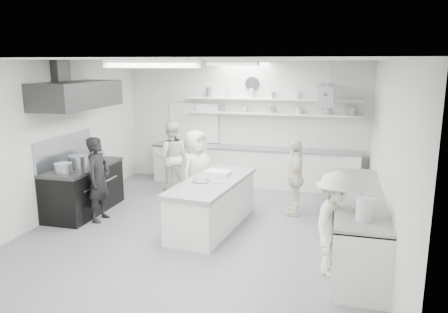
% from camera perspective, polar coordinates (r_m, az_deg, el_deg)
% --- Properties ---
extents(floor, '(6.00, 7.00, 0.02)m').
position_cam_1_polar(floor, '(7.88, -2.99, -9.86)').
color(floor, gray).
rests_on(floor, ground).
extents(ceiling, '(6.00, 7.00, 0.02)m').
position_cam_1_polar(ceiling, '(7.30, -3.26, 12.66)').
color(ceiling, white).
rests_on(ceiling, wall_back).
extents(wall_back, '(6.00, 0.04, 3.00)m').
position_cam_1_polar(wall_back, '(10.78, 2.66, 4.49)').
color(wall_back, silver).
rests_on(wall_back, floor).
extents(wall_front, '(6.00, 0.04, 3.00)m').
position_cam_1_polar(wall_front, '(4.38, -17.60, -7.80)').
color(wall_front, silver).
rests_on(wall_front, floor).
extents(wall_left, '(0.04, 7.00, 3.00)m').
position_cam_1_polar(wall_left, '(8.84, -21.95, 1.88)').
color(wall_left, silver).
rests_on(wall_left, floor).
extents(wall_right, '(0.04, 7.00, 3.00)m').
position_cam_1_polar(wall_right, '(7.13, 20.47, -0.32)').
color(wall_right, silver).
rests_on(wall_right, floor).
extents(stove, '(0.80, 1.80, 0.90)m').
position_cam_1_polar(stove, '(9.16, -17.93, -4.23)').
color(stove, black).
rests_on(stove, floor).
extents(exhaust_hood, '(0.85, 2.00, 0.50)m').
position_cam_1_polar(exhaust_hood, '(8.83, -18.75, 7.68)').
color(exhaust_hood, '#363637').
rests_on(exhaust_hood, wall_left).
extents(back_counter, '(5.00, 0.60, 0.92)m').
position_cam_1_polar(back_counter, '(10.63, 3.84, -1.35)').
color(back_counter, white).
rests_on(back_counter, floor).
extents(shelf_lower, '(4.20, 0.26, 0.04)m').
position_cam_1_polar(shelf_lower, '(10.50, 6.28, 5.60)').
color(shelf_lower, white).
rests_on(shelf_lower, wall_back).
extents(shelf_upper, '(4.20, 0.26, 0.04)m').
position_cam_1_polar(shelf_upper, '(10.47, 6.32, 7.50)').
color(shelf_upper, white).
rests_on(shelf_upper, wall_back).
extents(pass_through_window, '(1.30, 0.04, 1.00)m').
position_cam_1_polar(pass_through_window, '(11.12, -3.94, 4.45)').
color(pass_through_window, black).
rests_on(pass_through_window, wall_back).
extents(wall_clock, '(0.32, 0.05, 0.32)m').
position_cam_1_polar(wall_clock, '(10.62, 3.74, 9.51)').
color(wall_clock, white).
rests_on(wall_clock, wall_back).
extents(right_counter, '(0.74, 3.30, 0.94)m').
position_cam_1_polar(right_counter, '(7.19, 17.19, -8.54)').
color(right_counter, white).
rests_on(right_counter, floor).
extents(pot_rack, '(0.30, 1.60, 0.40)m').
position_cam_1_polar(pot_rack, '(9.37, 13.38, 7.92)').
color(pot_rack, '#9B9FA9').
rests_on(pot_rack, ceiling).
extents(light_fixture_front, '(1.30, 0.25, 0.10)m').
position_cam_1_polar(light_fixture_front, '(5.62, -9.11, 11.93)').
color(light_fixture_front, white).
rests_on(light_fixture_front, ceiling).
extents(light_fixture_rear, '(1.30, 0.25, 0.10)m').
position_cam_1_polar(light_fixture_rear, '(9.03, 0.39, 12.16)').
color(light_fixture_rear, white).
rests_on(light_fixture_rear, ceiling).
extents(prep_island, '(1.09, 2.34, 0.83)m').
position_cam_1_polar(prep_island, '(7.95, -1.53, -6.37)').
color(prep_island, white).
rests_on(prep_island, floor).
extents(stove_pot, '(0.38, 0.38, 0.27)m').
position_cam_1_polar(stove_pot, '(8.93, -18.57, -0.74)').
color(stove_pot, '#9B9FA9').
rests_on(stove_pot, stove).
extents(cook_stove, '(0.39, 0.59, 1.61)m').
position_cam_1_polar(cook_stove, '(8.50, -16.13, -2.89)').
color(cook_stove, black).
rests_on(cook_stove, floor).
extents(cook_back, '(0.94, 0.83, 1.62)m').
position_cam_1_polar(cook_back, '(10.15, -6.91, -0.02)').
color(cook_back, white).
rests_on(cook_back, floor).
extents(cook_island_left, '(0.75, 0.93, 1.65)m').
position_cam_1_polar(cook_island_left, '(8.75, -3.70, -1.86)').
color(cook_island_left, white).
rests_on(cook_island_left, floor).
extents(cook_island_right, '(0.45, 0.91, 1.50)m').
position_cam_1_polar(cook_island_right, '(8.62, 9.33, -2.72)').
color(cook_island_right, white).
rests_on(cook_island_right, floor).
extents(cook_right, '(0.80, 1.09, 1.50)m').
position_cam_1_polar(cook_right, '(6.32, 14.21, -8.58)').
color(cook_right, white).
rests_on(cook_right, floor).
extents(bowl_island_a, '(0.31, 0.31, 0.07)m').
position_cam_1_polar(bowl_island_a, '(7.73, -3.04, -3.42)').
color(bowl_island_a, '#9B9FA9').
rests_on(bowl_island_a, prep_island).
extents(bowl_island_b, '(0.22, 0.22, 0.06)m').
position_cam_1_polar(bowl_island_b, '(7.69, -0.97, -3.53)').
color(bowl_island_b, white).
rests_on(bowl_island_b, prep_island).
extents(bowl_right, '(0.30, 0.30, 0.06)m').
position_cam_1_polar(bowl_right, '(6.36, 17.40, -6.54)').
color(bowl_right, white).
rests_on(bowl_right, right_counter).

